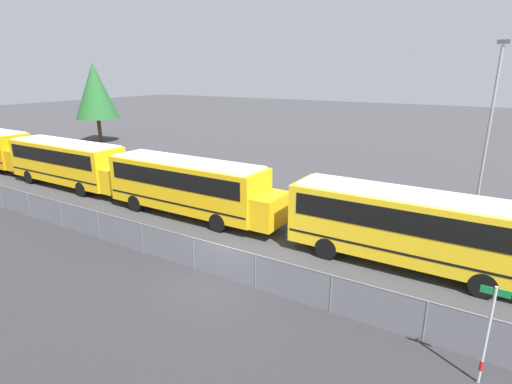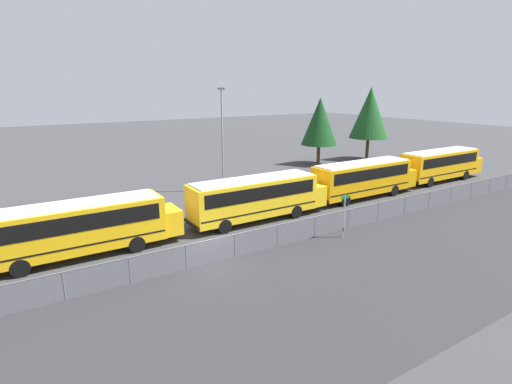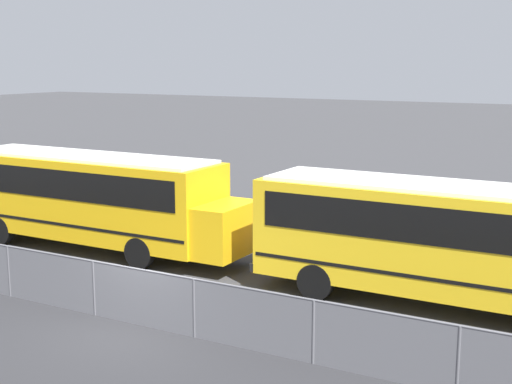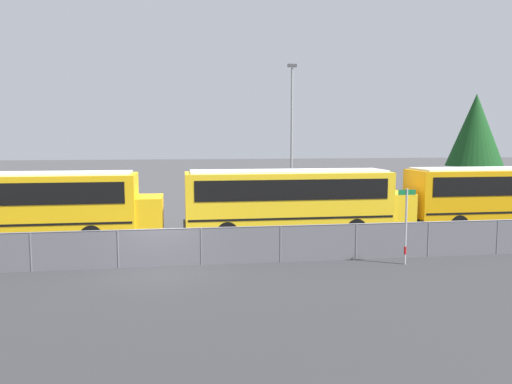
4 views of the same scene
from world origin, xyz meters
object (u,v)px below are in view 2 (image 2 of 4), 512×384
school_bus_3 (257,195)px  tree_1 (370,113)px  school_bus_2 (81,225)px  street_sign (344,215)px  light_pole (222,137)px  school_bus_5 (441,163)px  tree_0 (320,121)px  school_bus_4 (364,177)px

school_bus_3 → tree_1: (27.10, 13.99, 4.46)m
school_bus_2 → street_sign: size_ratio=3.84×
school_bus_2 → light_pole: 17.40m
school_bus_5 → light_pole: size_ratio=1.16×
school_bus_2 → school_bus_5: (36.21, 0.57, 0.00)m
street_sign → tree_0: size_ratio=0.34×
school_bus_3 → light_pole: size_ratio=1.16×
school_bus_4 → school_bus_5: (12.06, 0.29, 0.00)m
street_sign → light_pole: (-1.10, 15.34, 3.73)m
school_bus_5 → tree_0: tree_0 is taller
school_bus_5 → tree_1: (3.26, 13.41, 4.46)m
school_bus_2 → tree_0: tree_0 is taller
school_bus_5 → tree_0: (-4.73, 14.45, 3.60)m
tree_1 → tree_0: bearing=172.6°
school_bus_5 → school_bus_2: bearing=-179.1°
school_bus_3 → school_bus_4: size_ratio=1.00×
tree_1 → school_bus_5: bearing=-103.7°
school_bus_5 → light_pole: light_pole is taller
school_bus_2 → school_bus_4: size_ratio=1.00×
tree_0 → school_bus_5: bearing=-71.9°
street_sign → school_bus_3: bearing=116.8°
school_bus_5 → tree_1: tree_1 is taller
tree_0 → tree_1: bearing=-7.4°
school_bus_3 → street_sign: size_ratio=3.84×
school_bus_2 → tree_0: size_ratio=1.33×
street_sign → tree_1: (24.02, 20.08, 4.86)m
school_bus_5 → tree_1: bearing=76.3°
school_bus_4 → tree_1: bearing=41.8°
school_bus_2 → school_bus_4: (24.15, 0.28, 0.00)m
light_pole → tree_0: size_ratio=1.14×
school_bus_5 → tree_0: bearing=108.1°
school_bus_4 → street_sign: school_bus_4 is taller
school_bus_5 → tree_0: 15.63m
tree_0 → school_bus_2: bearing=-154.5°
street_sign → school_bus_4: bearing=36.3°
street_sign → tree_1: 31.68m
school_bus_3 → tree_1: 30.82m
school_bus_2 → tree_1: 42.11m
school_bus_4 → tree_0: tree_0 is taller
tree_1 → street_sign: bearing=-140.1°
school_bus_5 → street_sign: size_ratio=3.84×
street_sign → tree_1: bearing=39.9°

